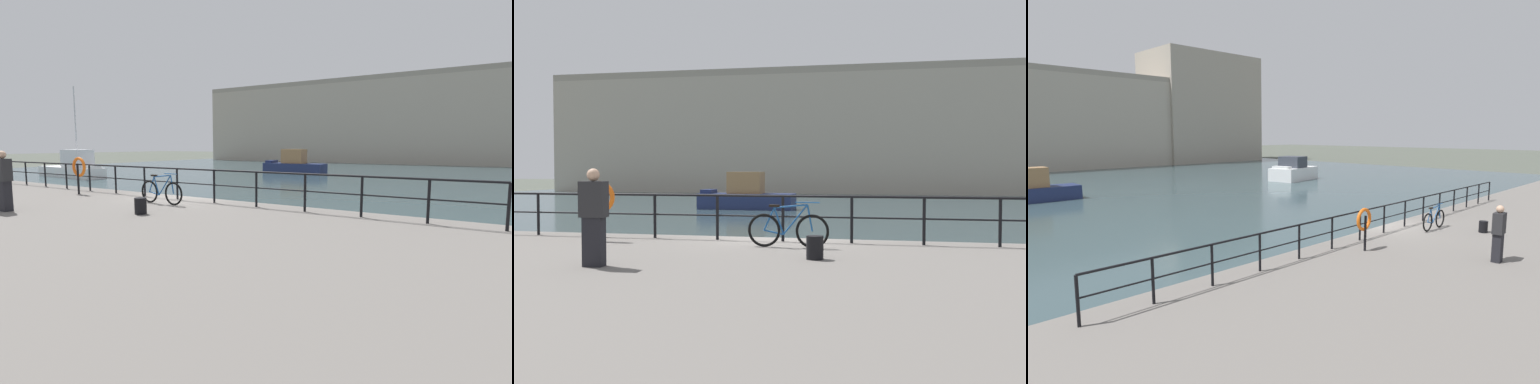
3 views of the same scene
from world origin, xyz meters
The scene contains 10 objects.
ground_plane centered at (0.00, 0.00, 0.00)m, with size 240.00×240.00×0.00m, color #4C5147.
water_basin centered at (0.00, 30.20, 0.01)m, with size 80.00×60.00×0.01m, color #33474C.
harbor_building centered at (7.56, 52.28, 6.87)m, with size 71.02×11.12×17.63m.
moored_white_yacht centered at (-7.12, 23.41, 0.82)m, with size 6.05×1.95×2.37m.
moored_cabin_cruiser centered at (15.82, 20.25, 0.91)m, with size 5.74×3.71×2.40m.
quay_railing centered at (-1.31, -0.75, 1.65)m, with size 22.26×0.07×1.08m.
parked_bicycle centered at (0.61, -1.83, 1.30)m, with size 1.77×0.09×0.98m.
mooring_bollard centered at (1.43, -3.42, 1.13)m, with size 0.32×0.32×0.44m, color black.
life_ring_stand centered at (-3.91, -1.59, 1.89)m, with size 0.75×0.16×1.40m.
standing_person centered at (-2.15, -5.08, 1.78)m, with size 0.46×0.31×1.69m.
Camera 3 is at (-15.10, -9.07, 4.66)m, focal length 29.47 mm.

